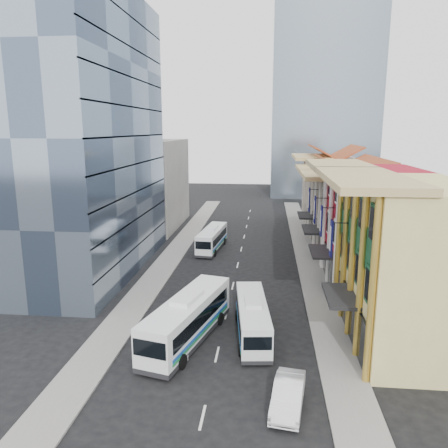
# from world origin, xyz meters

# --- Properties ---
(ground) EXTENTS (200.00, 200.00, 0.00)m
(ground) POSITION_xyz_m (0.00, 0.00, 0.00)
(ground) COLOR black
(ground) RESTS_ON ground
(sidewalk_right) EXTENTS (3.00, 90.00, 0.15)m
(sidewalk_right) POSITION_xyz_m (8.50, 22.00, 0.07)
(sidewalk_right) COLOR slate
(sidewalk_right) RESTS_ON ground
(sidewalk_left) EXTENTS (3.00, 90.00, 0.15)m
(sidewalk_left) POSITION_xyz_m (-8.50, 22.00, 0.07)
(sidewalk_left) COLOR slate
(sidewalk_left) RESTS_ON ground
(shophouse_tan) EXTENTS (8.00, 14.00, 12.00)m
(shophouse_tan) POSITION_xyz_m (14.00, 5.00, 6.00)
(shophouse_tan) COLOR #DCCD7F
(shophouse_tan) RESTS_ON ground
(shophouse_red) EXTENTS (8.00, 10.00, 12.00)m
(shophouse_red) POSITION_xyz_m (14.00, 17.00, 6.00)
(shophouse_red) COLOR maroon
(shophouse_red) RESTS_ON ground
(shophouse_cream_near) EXTENTS (8.00, 9.00, 10.00)m
(shophouse_cream_near) POSITION_xyz_m (14.00, 26.50, 5.00)
(shophouse_cream_near) COLOR beige
(shophouse_cream_near) RESTS_ON ground
(shophouse_cream_mid) EXTENTS (8.00, 9.00, 10.00)m
(shophouse_cream_mid) POSITION_xyz_m (14.00, 35.50, 5.00)
(shophouse_cream_mid) COLOR beige
(shophouse_cream_mid) RESTS_ON ground
(shophouse_cream_far) EXTENTS (8.00, 12.00, 11.00)m
(shophouse_cream_far) POSITION_xyz_m (14.00, 46.00, 5.50)
(shophouse_cream_far) COLOR beige
(shophouse_cream_far) RESTS_ON ground
(office_tower) EXTENTS (12.00, 26.00, 30.00)m
(office_tower) POSITION_xyz_m (-17.00, 19.00, 15.00)
(office_tower) COLOR #44536B
(office_tower) RESTS_ON ground
(office_block_far) EXTENTS (10.00, 18.00, 14.00)m
(office_block_far) POSITION_xyz_m (-16.00, 42.00, 7.00)
(office_block_far) COLOR gray
(office_block_far) RESTS_ON ground
(bus_left_near) EXTENTS (5.47, 11.80, 3.69)m
(bus_left_near) POSITION_xyz_m (-2.43, 2.82, 1.84)
(bus_left_near) COLOR silver
(bus_left_near) RESTS_ON ground
(bus_left_far) EXTENTS (3.21, 9.85, 3.10)m
(bus_left_far) POSITION_xyz_m (-3.88, 28.48, 1.55)
(bus_left_far) COLOR silver
(bus_left_far) RESTS_ON ground
(bus_right) EXTENTS (3.24, 9.66, 3.04)m
(bus_right) POSITION_xyz_m (2.39, 4.15, 1.52)
(bus_right) COLOR silver
(bus_right) RESTS_ON ground
(sedan_left) EXTENTS (3.52, 4.88, 1.54)m
(sedan_left) POSITION_xyz_m (-3.39, 1.27, 0.77)
(sedan_left) COLOR silver
(sedan_left) RESTS_ON ground
(sedan_right) EXTENTS (2.35, 4.96, 1.57)m
(sedan_right) POSITION_xyz_m (4.77, -4.58, 0.79)
(sedan_right) COLOR silver
(sedan_right) RESTS_ON ground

